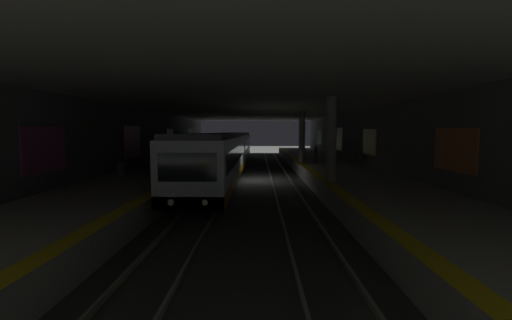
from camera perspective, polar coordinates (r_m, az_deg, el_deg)
name	(u,v)px	position (r m, az deg, el deg)	size (l,w,h in m)	color
ground_plane	(252,180)	(25.19, -0.67, -3.58)	(120.00, 120.00, 0.00)	#383A38
track_left	(281,179)	(25.23, 4.34, -3.40)	(60.00, 1.53, 0.16)	gray
track_right	(224,179)	(25.31, -5.66, -3.38)	(60.00, 1.53, 0.16)	gray
platform_left	(337,174)	(25.82, 14.03, -2.34)	(60.00, 5.30, 1.06)	#A8A59E
platform_right	(168,173)	(26.08, -15.22, -2.30)	(60.00, 5.30, 1.06)	#A8A59E
wall_left	(375,144)	(26.52, 20.21, 2.63)	(60.00, 0.56, 5.60)	slate
wall_right	(130,144)	(26.88, -21.27, 2.62)	(60.00, 0.56, 5.60)	slate
ceiling_slab	(252,105)	(24.99, -0.68, 9.69)	(60.00, 19.40, 0.40)	#ADAAA3
pillar_near	(331,140)	(17.72, 13.03, 3.48)	(0.56, 0.56, 4.55)	gray
pillar_far	(302,137)	(29.26, 8.06, 4.10)	(0.56, 0.56, 4.55)	gray
metro_train	(229,151)	(29.84, -4.72, 1.65)	(34.98, 2.83, 3.49)	#B7BCC6
bench_left_near	(356,158)	(28.13, 17.07, 0.33)	(1.70, 0.47, 0.86)	#262628
bench_left_mid	(334,152)	(35.55, 13.55, 1.34)	(1.70, 0.47, 0.86)	#262628
bench_right_near	(148,158)	(27.99, -18.35, 0.27)	(1.70, 0.47, 0.86)	#262628
bench_right_mid	(158,156)	(30.45, -16.78, 0.67)	(1.70, 0.47, 0.86)	#262628
person_waiting_near	(316,154)	(28.20, 10.40, 1.08)	(0.60, 0.22, 1.53)	#3F3F3F
person_walking_mid	(209,147)	(38.54, -8.24, 2.24)	(0.60, 0.23, 1.65)	#2A2A2A
suitcase_rolling	(147,163)	(26.15, -18.59, -0.42)	(0.36, 0.28, 1.01)	navy
backpack_on_floor	(186,157)	(33.09, -12.19, 0.54)	(0.30, 0.20, 0.40)	#1E512D
trash_bin	(121,170)	(21.23, -22.56, -1.55)	(0.44, 0.44, 0.85)	#595B5E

